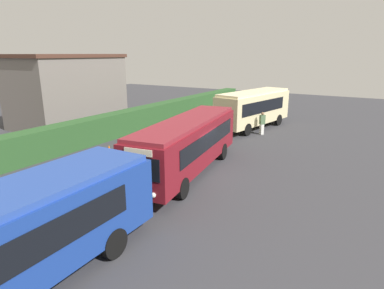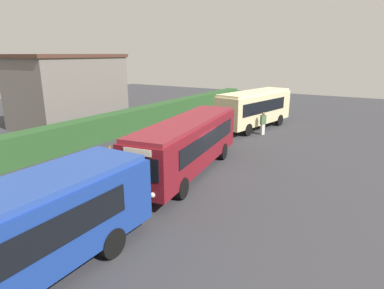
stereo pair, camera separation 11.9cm
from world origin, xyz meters
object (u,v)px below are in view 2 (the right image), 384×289
at_px(bus_maroon, 188,143).
at_px(person_center, 263,123).
at_px(person_left, 29,219).
at_px(traffic_cone, 110,149).
at_px(bus_cream, 255,107).

height_order(bus_maroon, person_center, bus_maroon).
relative_size(bus_maroon, person_center, 5.63).
relative_size(person_left, traffic_cone, 2.97).
xyz_separation_m(person_center, traffic_cone, (-10.29, 6.82, -0.67)).
relative_size(bus_cream, traffic_cone, 14.74).
distance_m(person_left, traffic_cone, 10.56).
xyz_separation_m(bus_maroon, traffic_cone, (0.40, 6.31, -1.45)).
xyz_separation_m(bus_maroon, bus_cream, (12.47, 0.93, 0.12)).
bearing_deg(person_left, bus_maroon, 80.84).
bearing_deg(bus_cream, person_center, -130.18).
distance_m(bus_maroon, traffic_cone, 6.49).
distance_m(bus_cream, person_left, 21.18).
bearing_deg(bus_cream, traffic_cone, 166.80).
height_order(person_center, traffic_cone, person_center).
relative_size(person_left, person_center, 0.97).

